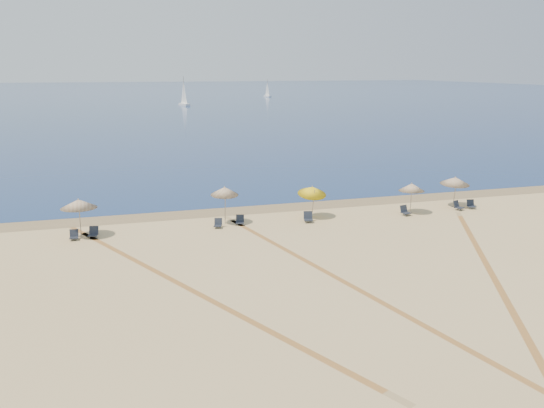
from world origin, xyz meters
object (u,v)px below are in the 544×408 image
at_px(chair_5, 308,217).
at_px(chair_3, 218,224).
at_px(umbrella_5, 455,181).
at_px(chair_1, 74,235).
at_px(umbrella_1, 79,204).
at_px(umbrella_3, 312,190).
at_px(chair_4, 240,220).
at_px(chair_8, 471,205).
at_px(chair_6, 405,211).
at_px(umbrella_2, 225,191).
at_px(umbrella_4, 412,187).
at_px(sailboat_0, 267,91).
at_px(chair_2, 93,233).
at_px(sailboat_1, 184,97).
at_px(chair_7, 458,206).

bearing_deg(chair_5, chair_3, -169.47).
xyz_separation_m(umbrella_5, chair_1, (-27.68, -0.82, -1.76)).
xyz_separation_m(umbrella_1, chair_1, (-0.40, -0.55, -1.87)).
bearing_deg(umbrella_3, chair_4, -176.41).
xyz_separation_m(umbrella_5, chair_3, (-18.55, -0.68, -1.76)).
bearing_deg(chair_8, chair_6, -164.65).
height_order(umbrella_2, chair_8, umbrella_2).
xyz_separation_m(umbrella_4, sailboat_0, (36.79, 166.57, 0.01)).
relative_size(umbrella_2, chair_8, 3.61).
bearing_deg(chair_5, umbrella_3, 71.22).
relative_size(chair_2, chair_3, 1.05).
height_order(chair_2, sailboat_1, sailboat_1).
bearing_deg(umbrella_2, chair_2, -174.84).
distance_m(umbrella_1, umbrella_5, 27.28).
distance_m(chair_1, chair_7, 27.41).
relative_size(umbrella_2, chair_1, 4.20).
height_order(chair_8, sailboat_1, sailboat_1).
relative_size(umbrella_2, chair_2, 3.42).
relative_size(chair_3, sailboat_1, 0.09).
distance_m(chair_1, chair_8, 28.65).
xyz_separation_m(umbrella_3, chair_6, (6.75, -1.23, -1.68)).
height_order(chair_4, chair_6, chair_6).
bearing_deg(sailboat_0, chair_5, -115.45).
relative_size(umbrella_4, sailboat_0, 0.36).
xyz_separation_m(umbrella_1, sailboat_0, (59.89, 166.03, -0.20)).
bearing_deg(sailboat_0, umbrella_2, -117.35).
bearing_deg(chair_7, chair_8, -18.17).
xyz_separation_m(chair_3, sailboat_0, (51.15, 166.44, 1.67)).
bearing_deg(umbrella_3, chair_1, -177.19).
bearing_deg(umbrella_4, sailboat_1, 89.62).
distance_m(chair_1, chair_3, 9.13).
xyz_separation_m(umbrella_2, umbrella_4, (13.71, -0.96, -0.36)).
height_order(umbrella_1, chair_1, umbrella_1).
relative_size(chair_2, chair_5, 0.94).
bearing_deg(sailboat_0, sailboat_1, -142.24).
height_order(umbrella_2, sailboat_0, sailboat_0).
distance_m(umbrella_4, chair_7, 4.24).
xyz_separation_m(umbrella_2, sailboat_1, (14.54, 125.47, 0.14)).
height_order(umbrella_2, chair_6, umbrella_2).
height_order(chair_7, sailboat_0, sailboat_0).
bearing_deg(umbrella_1, chair_7, -1.50).
bearing_deg(umbrella_4, umbrella_5, 10.98).
relative_size(chair_2, chair_6, 0.98).
bearing_deg(chair_3, umbrella_5, 20.94).
distance_m(chair_5, sailboat_0, 172.74).
height_order(umbrella_3, chair_6, umbrella_3).
relative_size(umbrella_5, chair_4, 3.11).
bearing_deg(chair_8, chair_3, -169.00).
relative_size(umbrella_2, chair_7, 3.17).
relative_size(chair_1, chair_8, 0.86).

